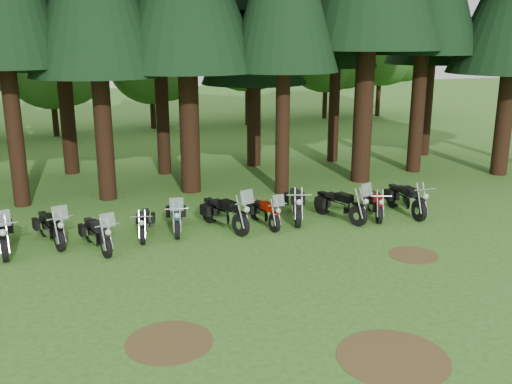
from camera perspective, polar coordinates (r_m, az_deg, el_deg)
ground at (r=14.59m, az=1.63°, el=-9.14°), size 120.00×120.00×0.00m
decid_3 at (r=37.58m, az=-19.48°, el=12.08°), size 6.12×5.95×7.65m
decid_4 at (r=39.29m, az=-10.06°, el=12.59°), size 5.93×5.76×7.41m
decid_5 at (r=40.30m, az=-0.23°, el=15.53°), size 8.45×8.21×10.56m
decid_6 at (r=44.03m, az=7.56°, el=14.03°), size 7.06×6.86×8.82m
decid_7 at (r=46.10m, az=13.03°, el=15.10°), size 8.44×8.20×10.55m
dirt_patch_0 at (r=12.15m, az=-8.67°, el=-14.61°), size 1.80×1.80×0.01m
dirt_patch_1 at (r=16.98m, az=15.46°, el=-6.09°), size 1.40×1.40×0.01m
dirt_patch_2 at (r=11.82m, az=13.53°, el=-15.79°), size 2.20×2.20×0.01m
motorcycle_0 at (r=18.02m, az=-24.11°, el=-3.90°), size 0.66×2.50×1.57m
motorcycle_1 at (r=18.18m, az=-19.81°, el=-3.43°), size 0.92×2.28×1.45m
motorcycle_2 at (r=17.26m, az=-15.59°, el=-4.12°), size 0.80×2.19×1.38m
motorcycle_3 at (r=18.06m, az=-11.09°, el=-3.17°), size 0.55×1.94×0.80m
motorcycle_4 at (r=18.38m, az=-7.97°, el=-2.51°), size 0.64×2.22×1.39m
motorcycle_5 at (r=18.39m, az=-3.14°, el=-2.19°), size 1.13×2.41×1.55m
motorcycle_6 at (r=18.73m, az=0.86°, el=-2.12°), size 0.52×2.07×1.30m
motorcycle_7 at (r=19.44m, az=4.01°, el=-1.28°), size 0.91×2.36×0.99m
motorcycle_8 at (r=19.50m, az=8.41°, el=-1.37°), size 1.07×2.35×1.51m
motorcycle_9 at (r=20.10m, az=11.81°, el=-1.22°), size 0.84×2.03×0.86m
motorcycle_10 at (r=20.65m, az=14.73°, el=-0.76°), size 0.37×2.46×1.00m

